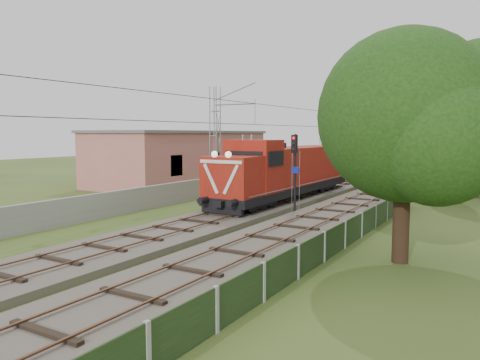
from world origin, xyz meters
The scene contains 12 objects.
ground centered at (0.00, 0.00, 0.00)m, with size 140.00×140.00×0.00m, color #334C1C.
track_main centered at (0.00, 7.00, 0.18)m, with size 4.20×70.00×0.45m.
track_side centered at (5.00, 20.00, 0.18)m, with size 4.20×80.00×0.45m.
catenary centered at (-2.95, 12.00, 4.05)m, with size 3.31×70.00×8.00m.
boundary_wall centered at (-6.50, 12.00, 0.75)m, with size 0.25×40.00×1.50m, color #9E9E99.
station_building centered at (-15.00, 24.00, 2.63)m, with size 8.40×20.40×5.22m.
fence centered at (8.00, 3.00, 0.60)m, with size 0.12×32.00×1.20m.
locomotive centered at (0.00, 16.64, 2.28)m, with size 3.07×17.54×4.45m.
coach_rake centered at (5.00, 69.95, 2.41)m, with size 2.88×85.83×3.32m.
signal_post centered at (2.74, 11.98, 3.38)m, with size 0.54×0.42×4.91m.
tree_a centered at (10.61, 4.46, 5.52)m, with size 6.83×6.50×8.85m.
tree_c centered at (10.05, 31.10, 5.40)m, with size 6.69×6.37×8.67m.
Camera 1 is at (14.21, -13.81, 4.93)m, focal length 35.00 mm.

